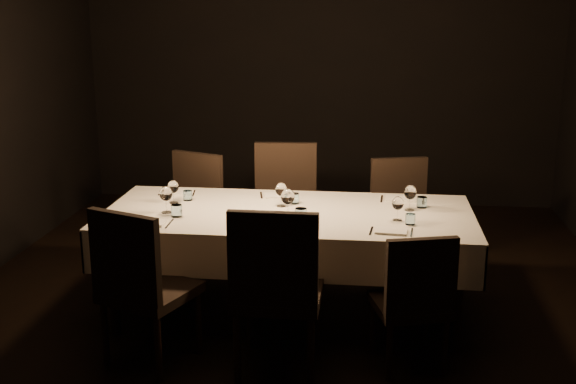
# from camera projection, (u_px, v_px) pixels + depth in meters

# --- Properties ---
(room) EXTENTS (5.01, 6.01, 3.01)m
(room) POSITION_uv_depth(u_px,v_px,m) (288.00, 104.00, 4.75)
(room) COLOR black
(room) RESTS_ON ground
(dining_table) EXTENTS (2.52, 1.12, 0.76)m
(dining_table) POSITION_uv_depth(u_px,v_px,m) (288.00, 222.00, 4.96)
(dining_table) COLOR black
(dining_table) RESTS_ON ground
(chair_near_left) EXTENTS (0.63, 0.63, 1.01)m
(chair_near_left) POSITION_uv_depth(u_px,v_px,m) (140.00, 282.00, 4.27)
(chair_near_left) COLOR black
(chair_near_left) RESTS_ON ground
(place_setting_near_left) EXTENTS (0.33, 0.41, 0.19)m
(place_setting_near_left) POSITION_uv_depth(u_px,v_px,m) (163.00, 206.00, 4.80)
(place_setting_near_left) COLOR silver
(place_setting_near_left) RESTS_ON dining_table
(chair_near_center) EXTENTS (0.51, 0.51, 1.05)m
(chair_near_center) POSITION_uv_depth(u_px,v_px,m) (276.00, 285.00, 4.16)
(chair_near_center) COLOR black
(chair_near_center) RESTS_ON ground
(place_setting_near_center) EXTENTS (0.35, 0.41, 0.19)m
(place_setting_near_center) POSITION_uv_depth(u_px,v_px,m) (287.00, 210.00, 4.71)
(place_setting_near_center) COLOR silver
(place_setting_near_center) RESTS_ON dining_table
(chair_near_right) EXTENTS (0.52, 0.52, 0.87)m
(chair_near_right) POSITION_uv_depth(u_px,v_px,m) (414.00, 296.00, 4.23)
(chair_near_right) COLOR black
(chair_near_right) RESTS_ON ground
(place_setting_near_right) EXTENTS (0.30, 0.39, 0.16)m
(place_setting_near_right) POSITION_uv_depth(u_px,v_px,m) (399.00, 215.00, 4.63)
(place_setting_near_right) COLOR silver
(place_setting_near_right) RESTS_ON dining_table
(chair_far_left) EXTENTS (0.60, 0.60, 0.97)m
(chair_far_left) POSITION_uv_depth(u_px,v_px,m) (190.00, 208.00, 5.84)
(chair_far_left) COLOR black
(chair_far_left) RESTS_ON ground
(place_setting_far_left) EXTENTS (0.31, 0.39, 0.17)m
(place_setting_far_left) POSITION_uv_depth(u_px,v_px,m) (178.00, 191.00, 5.22)
(place_setting_far_left) COLOR silver
(place_setting_far_left) RESTS_ON dining_table
(chair_far_center) EXTENTS (0.54, 0.54, 1.05)m
(chair_far_center) POSITION_uv_depth(u_px,v_px,m) (285.00, 204.00, 5.81)
(chair_far_center) COLOR black
(chair_far_center) RESTS_ON ground
(place_setting_far_center) EXTENTS (0.32, 0.40, 0.17)m
(place_setting_far_center) POSITION_uv_depth(u_px,v_px,m) (283.00, 194.00, 5.14)
(place_setting_far_center) COLOR silver
(place_setting_far_center) RESTS_ON dining_table
(chair_far_right) EXTENTS (0.56, 0.56, 0.95)m
(chair_far_right) POSITION_uv_depth(u_px,v_px,m) (402.00, 213.00, 5.73)
(chair_far_right) COLOR black
(chair_far_right) RESTS_ON ground
(place_setting_far_right) EXTENTS (0.32, 0.40, 0.18)m
(place_setting_far_right) POSITION_uv_depth(u_px,v_px,m) (410.00, 197.00, 5.04)
(place_setting_far_right) COLOR silver
(place_setting_far_right) RESTS_ON dining_table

